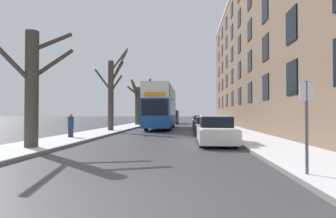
{
  "coord_description": "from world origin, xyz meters",
  "views": [
    {
      "loc": [
        1.57,
        -4.17,
        1.58
      ],
      "look_at": [
        -0.14,
        17.86,
        2.0
      ],
      "focal_mm": 28.0,
      "sensor_mm": 36.0,
      "label": 1
    }
  ],
  "objects": [
    {
      "name": "parked_car_0",
      "position": [
        2.98,
        9.48,
        0.69
      ],
      "size": [
        1.82,
        4.06,
        1.5
      ],
      "color": "silver",
      "rests_on": "ground"
    },
    {
      "name": "parked_car_2",
      "position": [
        2.98,
        21.8,
        0.67
      ],
      "size": [
        1.81,
        4.46,
        1.45
      ],
      "color": "navy",
      "rests_on": "ground"
    },
    {
      "name": "double_decker_bus",
      "position": [
        -1.3,
        23.53,
        2.48
      ],
      "size": [
        2.54,
        11.37,
        4.39
      ],
      "color": "#194C99",
      "rests_on": "ground"
    },
    {
      "name": "oncoming_van",
      "position": [
        -1.11,
        38.69,
        1.18
      ],
      "size": [
        2.09,
        5.68,
        2.16
      ],
      "color": "#333842",
      "rests_on": "ground"
    },
    {
      "name": "sidewalk_right",
      "position": [
        5.57,
        53.0,
        0.08
      ],
      "size": [
        3.0,
        130.0,
        0.16
      ],
      "color": "slate",
      "rests_on": "ground"
    },
    {
      "name": "ground_plane",
      "position": [
        0.0,
        0.0,
        0.0
      ],
      "size": [
        320.0,
        320.0,
        0.0
      ],
      "primitive_type": "plane",
      "color": "#424247"
    },
    {
      "name": "street_sign_post",
      "position": [
        4.37,
        2.27,
        1.36
      ],
      "size": [
        0.32,
        0.07,
        2.37
      ],
      "color": "#4C4F54",
      "rests_on": "ground"
    },
    {
      "name": "pedestrian_left_sidewalk",
      "position": [
        -5.65,
        11.42,
        0.89
      ],
      "size": [
        0.35,
        0.35,
        1.62
      ],
      "rotation": [
        0.0,
        0.0,
        0.66
      ],
      "color": "navy",
      "rests_on": "ground"
    },
    {
      "name": "bare_tree_left_1",
      "position": [
        -5.15,
        18.37,
        3.6
      ],
      "size": [
        2.95,
        2.55,
        7.9
      ],
      "color": "#423A30",
      "rests_on": "ground"
    },
    {
      "name": "bare_tree_left_0",
      "position": [
        -5.12,
        6.58,
        2.84
      ],
      "size": [
        2.38,
        3.95,
        5.59
      ],
      "color": "#423A30",
      "rests_on": "ground"
    },
    {
      "name": "bare_tree_left_2",
      "position": [
        -5.2,
        30.33,
        3.04
      ],
      "size": [
        3.27,
        3.28,
        6.29
      ],
      "color": "#423A30",
      "rests_on": "ground"
    },
    {
      "name": "terrace_facade_right",
      "position": [
        11.56,
        24.25,
        8.72
      ],
      "size": [
        9.1,
        48.25,
        17.43
      ],
      "color": "#7A604C",
      "rests_on": "ground"
    },
    {
      "name": "sidewalk_left",
      "position": [
        -5.57,
        53.0,
        0.08
      ],
      "size": [
        3.0,
        130.0,
        0.16
      ],
      "color": "slate",
      "rests_on": "ground"
    },
    {
      "name": "parked_car_3",
      "position": [
        2.98,
        27.45,
        0.64
      ],
      "size": [
        1.81,
        4.28,
        1.37
      ],
      "color": "black",
      "rests_on": "ground"
    },
    {
      "name": "parked_car_1",
      "position": [
        2.98,
        15.56,
        0.65
      ],
      "size": [
        1.87,
        4.53,
        1.39
      ],
      "color": "black",
      "rests_on": "ground"
    },
    {
      "name": "parked_car_4",
      "position": [
        2.98,
        33.56,
        0.62
      ],
      "size": [
        1.72,
        4.01,
        1.35
      ],
      "color": "silver",
      "rests_on": "ground"
    }
  ]
}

